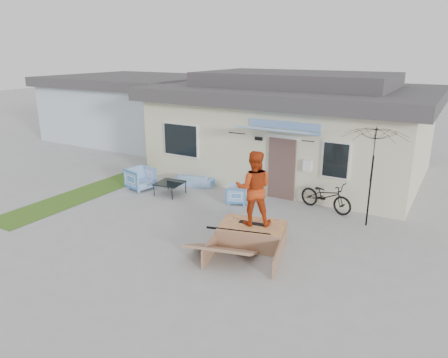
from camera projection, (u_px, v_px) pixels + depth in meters
The scene contains 13 objects.
ground at pixel (180, 240), 11.20m from camera, with size 90.00×90.00×0.00m, color #9C9C9C.
grass_strip at pixel (99, 189), 15.37m from camera, with size 1.40×8.00×0.01m, color #37611D.
house at pixel (294, 125), 17.19m from camera, with size 10.80×8.49×4.10m.
neighbor_house at pixel (135, 106), 23.99m from camera, with size 8.60×7.60×3.50m.
loveseat at pixel (195, 178), 15.68m from camera, with size 1.47×0.43×0.58m, color #236BB7.
armchair_left at pixel (141, 177), 15.22m from camera, with size 0.86×0.81×0.89m, color #236BB7.
armchair_right at pixel (237, 193), 13.87m from camera, with size 0.66×0.62×0.68m, color #236BB7.
coffee_table at pixel (170, 188), 14.72m from camera, with size 0.89×0.89×0.44m, color black.
bicycle at pixel (326, 193), 13.16m from camera, with size 0.63×1.81×1.16m, color black.
patio_umbrella at pixel (372, 168), 11.65m from camera, with size 2.09×1.98×2.20m.
skate_ramp at pixel (252, 234), 10.92m from camera, with size 1.66×2.21×0.55m, color #8A6146, non-canonical shape.
skateboard at pixel (253, 223), 10.88m from camera, with size 0.77×0.19×0.05m, color black.
skater at pixel (254, 187), 10.58m from camera, with size 0.95×0.73×1.94m, color #B43711.
Camera 1 is at (6.20, -8.19, 4.92)m, focal length 33.38 mm.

